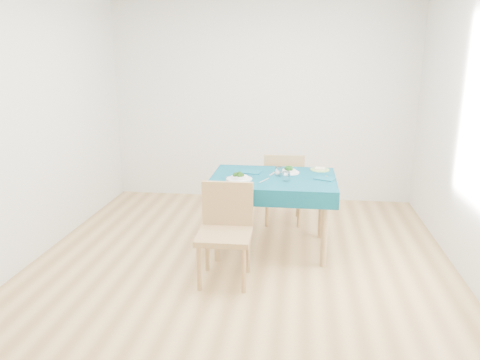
# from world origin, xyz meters

# --- Properties ---
(room_shell) EXTENTS (4.02, 4.52, 2.73)m
(room_shell) POSITION_xyz_m (0.00, 0.00, 1.35)
(room_shell) COLOR #A57B44
(room_shell) RESTS_ON ground
(table) EXTENTS (1.22, 0.92, 0.76)m
(table) POSITION_xyz_m (0.27, 0.49, 0.38)
(table) COLOR #084457
(table) RESTS_ON ground
(chair_near) EXTENTS (0.46, 0.51, 1.14)m
(chair_near) POSITION_xyz_m (-0.10, -0.28, 0.57)
(chair_near) COLOR #9C7949
(chair_near) RESTS_ON ground
(chair_far) EXTENTS (0.47, 0.51, 1.12)m
(chair_far) POSITION_xyz_m (0.34, 1.30, 0.56)
(chair_far) COLOR #9C7949
(chair_far) RESTS_ON ground
(bowl_near) EXTENTS (0.25, 0.25, 0.08)m
(bowl_near) POSITION_xyz_m (-0.05, 0.35, 0.80)
(bowl_near) COLOR white
(bowl_near) RESTS_ON table
(bowl_far) EXTENTS (0.22, 0.22, 0.07)m
(bowl_far) POSITION_xyz_m (0.41, 0.67, 0.79)
(bowl_far) COLOR white
(bowl_far) RESTS_ON table
(fork_near) EXTENTS (0.04, 0.17, 0.00)m
(fork_near) POSITION_xyz_m (-0.17, 0.33, 0.76)
(fork_near) COLOR silver
(fork_near) RESTS_ON table
(knife_near) EXTENTS (0.09, 0.19, 0.00)m
(knife_near) POSITION_xyz_m (0.19, 0.34, 0.76)
(knife_near) COLOR silver
(knife_near) RESTS_ON table
(fork_far) EXTENTS (0.08, 0.19, 0.00)m
(fork_far) POSITION_xyz_m (0.26, 0.63, 0.76)
(fork_far) COLOR silver
(fork_far) RESTS_ON table
(knife_far) EXTENTS (0.02, 0.23, 0.00)m
(knife_far) POSITION_xyz_m (0.79, 0.48, 0.76)
(knife_far) COLOR silver
(knife_far) RESTS_ON table
(napkin_near) EXTENTS (0.24, 0.18, 0.01)m
(napkin_near) POSITION_xyz_m (0.03, 0.63, 0.76)
(napkin_near) COLOR #0B4C60
(napkin_near) RESTS_ON table
(napkin_far) EXTENTS (0.23, 0.20, 0.01)m
(napkin_far) POSITION_xyz_m (0.77, 0.47, 0.76)
(napkin_far) COLOR #0B4C60
(napkin_far) RESTS_ON table
(tumbler_center) EXTENTS (0.07, 0.07, 0.09)m
(tumbler_center) POSITION_xyz_m (0.32, 0.55, 0.80)
(tumbler_center) COLOR white
(tumbler_center) RESTS_ON table
(tumbler_side) EXTENTS (0.07, 0.07, 0.09)m
(tumbler_side) POSITION_xyz_m (0.40, 0.34, 0.80)
(tumbler_side) COLOR white
(tumbler_side) RESTS_ON table
(side_plate) EXTENTS (0.20, 0.20, 0.01)m
(side_plate) POSITION_xyz_m (0.73, 0.83, 0.76)
(side_plate) COLOR #8ABD5C
(side_plate) RESTS_ON table
(bread_slice) EXTENTS (0.11, 0.11, 0.01)m
(bread_slice) POSITION_xyz_m (0.73, 0.83, 0.78)
(bread_slice) COLOR beige
(bread_slice) RESTS_ON side_plate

